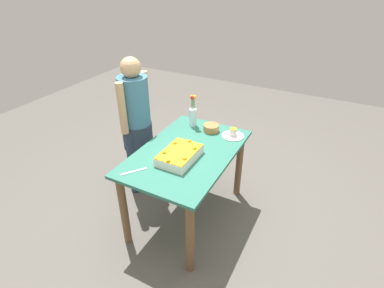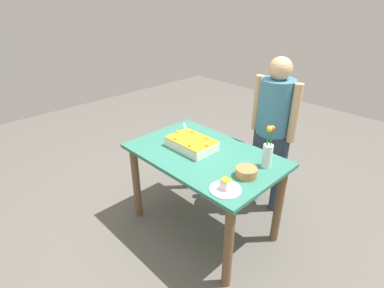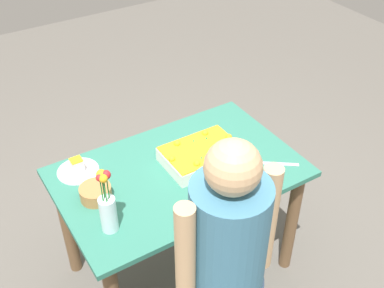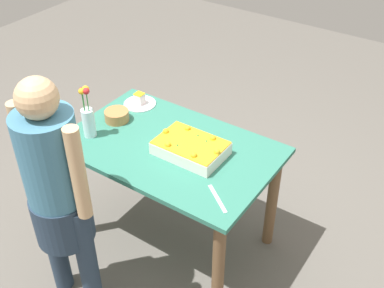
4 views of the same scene
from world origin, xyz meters
TOP-DOWN VIEW (x-y plane):
  - ground_plane at (0.00, 0.00)m, footprint 8.00×8.00m
  - dining_table at (0.00, 0.00)m, footprint 1.26×0.81m
  - sheet_cake at (-0.14, -0.01)m, footprint 0.40×0.27m
  - serving_plate_with_slice at (0.45, -0.27)m, footprint 0.22×0.22m
  - cake_knife at (-0.48, 0.23)m, footprint 0.19×0.15m
  - flower_vase at (0.47, 0.18)m, footprint 0.08×0.08m
  - fruit_bowl at (0.45, -0.03)m, footprint 0.16×0.16m
  - person_standing at (0.19, 0.70)m, footprint 0.45×0.31m

SIDE VIEW (x-z plane):
  - ground_plane at x=0.00m, z-range 0.00..0.00m
  - dining_table at x=0.00m, z-range 0.25..1.02m
  - cake_knife at x=-0.48m, z-range 0.78..0.78m
  - serving_plate_with_slice at x=0.45m, z-range 0.75..0.84m
  - fruit_bowl at x=0.45m, z-range 0.78..0.84m
  - sheet_cake at x=-0.14m, z-range 0.77..0.87m
  - person_standing at x=0.19m, z-range 0.11..1.60m
  - flower_vase at x=0.47m, z-range 0.74..1.08m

